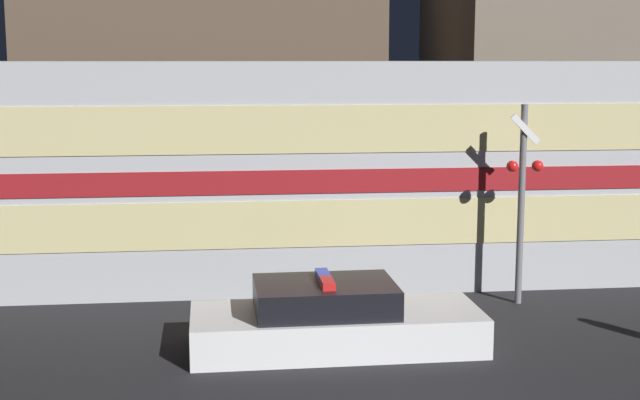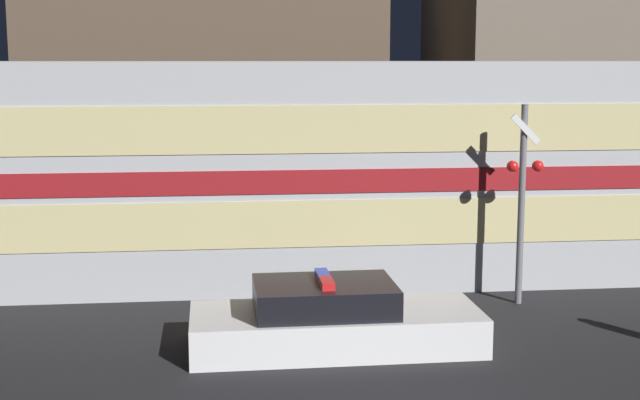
% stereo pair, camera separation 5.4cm
% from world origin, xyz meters
% --- Properties ---
extents(train, '(16.99, 2.97, 4.54)m').
position_xyz_m(train, '(-0.17, 8.70, 2.27)').
color(train, '#B7BABF').
rests_on(train, ground_plane).
extents(police_car, '(4.65, 1.84, 1.20)m').
position_xyz_m(police_car, '(-0.21, 4.11, 0.44)').
color(police_car, silver).
rests_on(police_car, ground_plane).
extents(crossing_signal_near, '(0.70, 0.30, 3.77)m').
position_xyz_m(crossing_signal_near, '(3.62, 6.33, 2.11)').
color(crossing_signal_near, slate).
rests_on(crossing_signal_near, ground_plane).
extents(building_left, '(10.03, 4.10, 9.72)m').
position_xyz_m(building_left, '(-2.38, 16.61, 4.86)').
color(building_left, brown).
rests_on(building_left, ground_plane).
extents(building_center, '(9.25, 6.63, 8.42)m').
position_xyz_m(building_center, '(9.44, 17.19, 4.21)').
color(building_center, '#726656').
rests_on(building_center, ground_plane).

